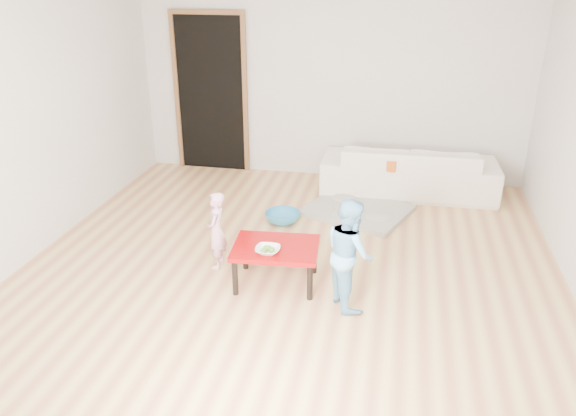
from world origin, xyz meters
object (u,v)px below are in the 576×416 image
(red_table, at_px, (276,265))
(bowl, at_px, (268,250))
(child_blue, at_px, (350,253))
(basin, at_px, (283,217))
(sofa, at_px, (408,169))
(child_pink, at_px, (216,230))

(red_table, height_order, bowl, bowl)
(child_blue, bearing_deg, basin, 2.96)
(bowl, bearing_deg, sofa, 65.85)
(child_pink, bearing_deg, basin, 153.85)
(child_pink, relative_size, child_blue, 0.79)
(red_table, relative_size, bowl, 3.55)
(bowl, xyz_separation_m, child_pink, (-0.57, 0.33, -0.03))
(bowl, bearing_deg, child_blue, -4.26)
(bowl, bearing_deg, basin, 97.04)
(basin, bearing_deg, child_pink, -110.10)
(sofa, xyz_separation_m, basin, (-1.34, -1.19, -0.25))
(bowl, distance_m, basin, 1.46)
(bowl, relative_size, child_pink, 0.28)
(sofa, bearing_deg, basin, 40.20)
(red_table, distance_m, child_blue, 0.74)
(red_table, height_order, child_blue, child_blue)
(sofa, bearing_deg, child_pink, 51.21)
(bowl, xyz_separation_m, basin, (-0.17, 1.41, -0.34))
(basin, bearing_deg, sofa, 41.58)
(sofa, relative_size, basin, 5.49)
(sofa, xyz_separation_m, red_table, (-1.13, -2.46, -0.12))
(basin, bearing_deg, red_table, -80.50)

